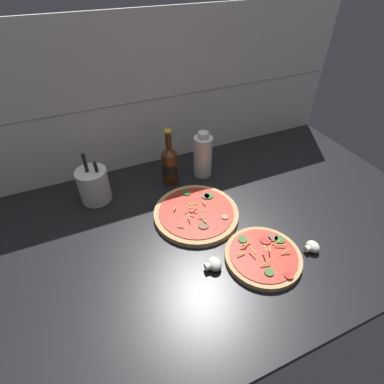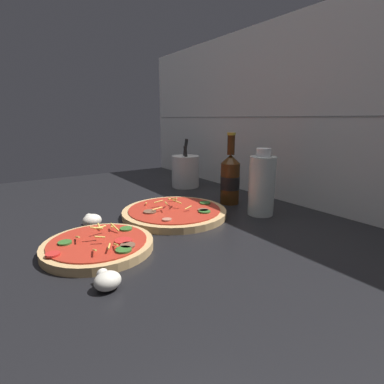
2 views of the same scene
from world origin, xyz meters
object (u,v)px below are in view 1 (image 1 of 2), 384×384
Objects in this scene: mushroom_left at (312,247)px; utensil_crock at (94,185)px; pizza_far at (196,213)px; beer_bottle at (170,164)px; pizza_near at (263,256)px; mushroom_right at (214,264)px; oil_bottle at (203,156)px.

utensil_crock reaches higher than mushroom_left.
beer_bottle reaches higher than pizza_far.
pizza_near is 0.78× the size of pizza_far.
pizza_near is 62.95cm from utensil_crock.
pizza_near is at bearing 167.78° from mushroom_left.
mushroom_right is at bearing -94.05° from beer_bottle.
mushroom_left is at bearing -12.22° from pizza_near.
utensil_crock is (-42.36, 1.62, -2.34)cm from oil_bottle.
pizza_near reaches higher than mushroom_left.
oil_bottle is 3.77× the size of mushroom_right.
beer_bottle is 1.19× the size of utensil_crock.
pizza_far is at bearing -37.53° from utensil_crock.
pizza_near and pizza_far have the same top height.
mushroom_right reaches higher than mushroom_left.
oil_bottle is 46.99cm from mushroom_right.
pizza_far is (-10.61, 24.93, -0.01)cm from pizza_near.
pizza_far is at bearing 78.62° from mushroom_right.
beer_bottle is 44.15cm from mushroom_right.
pizza_far is 1.29× the size of beer_bottle.
utensil_crock is at bearing 177.81° from oil_bottle.
pizza_far is at bearing -120.29° from oil_bottle.
mushroom_left is at bearing -11.74° from mushroom_right.
utensil_crock reaches higher than pizza_far.
pizza_far is 5.83× the size of mushroom_right.
utensil_crock is (-28.56, 1.36, -1.89)cm from beer_bottle.
mushroom_left is 0.92× the size of mushroom_right.
oil_bottle is at bearing 105.38° from mushroom_left.
pizza_near is 4.55× the size of mushroom_right.
beer_bottle is at bearing 104.40° from pizza_near.
mushroom_right is (-16.88, -43.29, -7.03)cm from oil_bottle.
oil_bottle is at bearing -2.19° from utensil_crock.
oil_bottle is 0.99× the size of utensil_crock.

